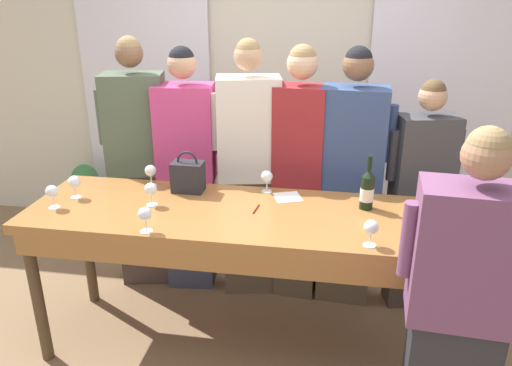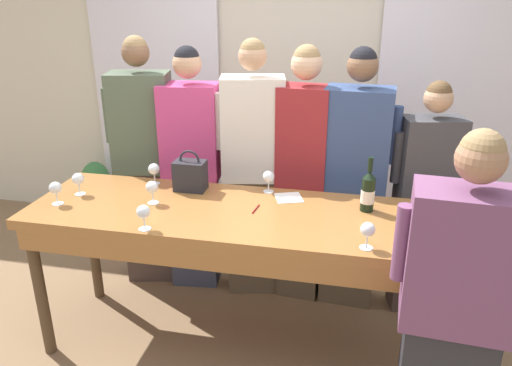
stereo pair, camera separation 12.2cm
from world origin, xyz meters
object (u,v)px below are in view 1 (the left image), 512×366
handbag (188,176)px  guest_striped_shirt (299,173)px  wine_glass_front_mid (151,171)px  wine_bottle (367,190)px  wine_glass_center_right (371,228)px  potted_plant (87,194)px  wine_glass_center_mid (145,215)px  guest_pink_top (188,172)px  wine_glass_front_right (74,183)px  guest_olive_jacket (139,166)px  guest_beige_cap (419,197)px  tasting_bar (253,228)px  guest_cream_sweater (249,172)px  guest_navy_coat (350,181)px  wine_glass_center_left (267,177)px  wine_glass_front_left (151,190)px  wine_glass_back_left (52,192)px  host_pouring (459,309)px

handbag → guest_striped_shirt: (0.66, 0.43, -0.10)m
wine_glass_front_mid → guest_striped_shirt: (0.93, 0.38, -0.10)m
wine_bottle → wine_glass_center_right: size_ratio=2.30×
handbag → potted_plant: (-1.38, 1.20, -0.72)m
wine_glass_center_mid → guest_pink_top: guest_pink_top is taller
guest_pink_top → wine_glass_front_right: bearing=-128.4°
wine_glass_front_right → handbag: bearing=18.4°
guest_olive_jacket → potted_plant: size_ratio=2.97×
potted_plant → guest_striped_shirt: bearing=-20.6°
wine_glass_center_mid → wine_bottle: bearing=23.1°
wine_bottle → handbag: (-1.10, 0.09, -0.02)m
guest_olive_jacket → guest_beige_cap: size_ratio=1.14×
tasting_bar → wine_glass_center_mid: wine_glass_center_mid is taller
guest_olive_jacket → guest_cream_sweater: 0.81m
guest_navy_coat → potted_plant: 2.59m
wine_glass_center_left → guest_beige_cap: size_ratio=0.09×
wine_glass_front_right → guest_navy_coat: 1.79m
tasting_bar → wine_glass_front_right: bearing=177.2°
wine_glass_front_left → handbag: bearing=58.8°
wine_glass_front_mid → wine_glass_back_left: (-0.44, -0.43, -0.00)m
guest_pink_top → host_pouring: (1.62, -1.28, -0.08)m
tasting_bar → guest_navy_coat: 0.89m
host_pouring → guest_pink_top: bearing=141.6°
tasting_bar → wine_glass_front_left: wine_glass_front_left is taller
wine_glass_center_mid → guest_cream_sweater: guest_cream_sweater is taller
potted_plant → wine_glass_front_mid: bearing=-45.8°
wine_glass_front_mid → wine_glass_center_mid: (0.20, -0.63, 0.00)m
guest_olive_jacket → potted_plant: guest_olive_jacket is taller
wine_glass_front_left → wine_glass_center_right: bearing=-13.2°
wine_glass_center_left → guest_navy_coat: size_ratio=0.08×
guest_striped_shirt → tasting_bar: bearing=-106.0°
wine_glass_center_right → wine_glass_back_left: same height
guest_pink_top → guest_beige_cap: guest_pink_top is taller
wine_bottle → guest_navy_coat: bearing=99.3°
wine_glass_center_right → potted_plant: 3.12m
wine_glass_front_left → guest_olive_jacket: (-0.35, 0.68, -0.11)m
guest_striped_shirt → guest_olive_jacket: bearing=-180.0°
wine_glass_front_left → wine_bottle: bearing=7.4°
handbag → wine_glass_center_right: size_ratio=1.88×
wine_glass_front_left → guest_cream_sweater: 0.83m
guest_pink_top → host_pouring: guest_pink_top is taller
wine_glass_front_left → guest_olive_jacket: bearing=117.2°
handbag → wine_glass_center_left: 0.50m
wine_glass_front_right → tasting_bar: bearing=-2.8°
wine_glass_front_right → wine_glass_front_mid: bearing=34.3°
wine_glass_front_mid → guest_beige_cap: guest_beige_cap is taller
tasting_bar → wine_glass_center_right: (0.64, -0.27, 0.19)m
wine_glass_center_mid → guest_cream_sweater: (0.37, 1.01, -0.11)m
wine_glass_front_right → guest_cream_sweater: 1.16m
handbag → guest_olive_jacket: bearing=139.5°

